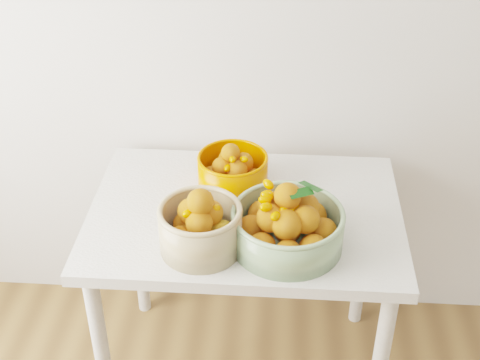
# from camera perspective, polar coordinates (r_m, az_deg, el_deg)

# --- Properties ---
(table) EXTENTS (1.00, 0.70, 0.75)m
(table) POSITION_cam_1_polar(r_m,az_deg,el_deg) (2.20, 0.43, -4.59)
(table) COLOR silver
(table) RESTS_ON ground
(bowl_cream) EXTENTS (0.29, 0.29, 0.21)m
(bowl_cream) POSITION_cam_1_polar(r_m,az_deg,el_deg) (1.95, -3.39, -3.99)
(bowl_cream) COLOR tan
(bowl_cream) RESTS_ON table
(bowl_green) EXTENTS (0.39, 0.39, 0.21)m
(bowl_green) POSITION_cam_1_polar(r_m,az_deg,el_deg) (1.96, 4.07, -3.82)
(bowl_green) COLOR gray
(bowl_green) RESTS_ON table
(bowl_orange) EXTENTS (0.27, 0.27, 0.17)m
(bowl_orange) POSITION_cam_1_polar(r_m,az_deg,el_deg) (2.21, -0.65, 0.72)
(bowl_orange) COLOR #DE5900
(bowl_orange) RESTS_ON table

